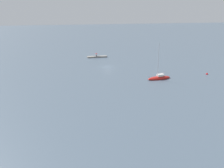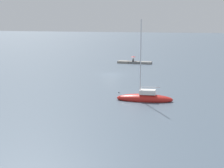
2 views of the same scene
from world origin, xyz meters
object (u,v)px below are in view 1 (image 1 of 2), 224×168
(umbrella_open_red, at_px, (96,53))
(mooring_buoy_near, at_px, (207,74))
(sailboat_red_mid, at_px, (159,78))
(person_seated_grey_left, at_px, (96,56))

(umbrella_open_red, distance_m, mooring_buoy_near, 45.58)
(sailboat_red_mid, relative_size, mooring_buoy_near, 15.87)
(person_seated_grey_left, height_order, mooring_buoy_near, person_seated_grey_left)
(person_seated_grey_left, distance_m, sailboat_red_mid, 39.10)
(umbrella_open_red, bearing_deg, mooring_buoy_near, 127.04)
(person_seated_grey_left, height_order, sailboat_red_mid, sailboat_red_mid)
(person_seated_grey_left, bearing_deg, mooring_buoy_near, 125.21)
(sailboat_red_mid, height_order, mooring_buoy_near, sailboat_red_mid)
(mooring_buoy_near, bearing_deg, sailboat_red_mid, 4.56)
(sailboat_red_mid, bearing_deg, mooring_buoy_near, -92.41)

